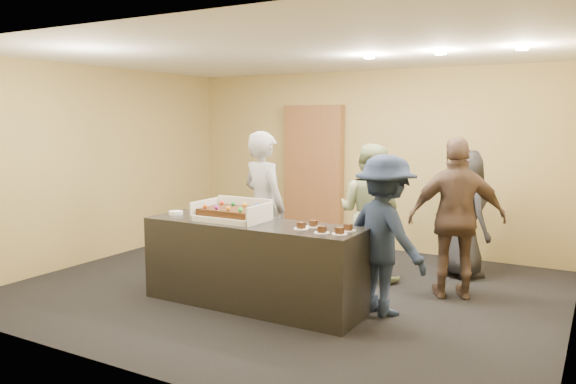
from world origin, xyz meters
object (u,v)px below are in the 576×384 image
at_px(storage_cabinet, 313,174).
at_px(person_server_grey, 264,207).
at_px(sheet_cake, 232,211).
at_px(person_dark_suit, 464,213).
at_px(person_sage_man, 369,212).
at_px(person_navy_man, 385,235).
at_px(cake_box, 233,215).
at_px(person_brown_extra, 457,218).
at_px(plate_stack, 176,213).
at_px(serving_counter, 253,264).

xyz_separation_m(storage_cabinet, person_server_grey, (0.49, -2.27, -0.18)).
distance_m(sheet_cake, person_dark_suit, 3.00).
relative_size(person_sage_man, person_navy_man, 1.03).
relative_size(cake_box, person_sage_man, 0.44).
bearing_deg(person_dark_suit, storage_cabinet, 25.20).
relative_size(cake_box, person_brown_extra, 0.41).
distance_m(cake_box, person_navy_man, 1.63).
bearing_deg(plate_stack, person_navy_man, 11.71).
xyz_separation_m(person_navy_man, person_brown_extra, (0.51, 0.88, 0.08)).
relative_size(person_navy_man, person_dark_suit, 1.02).
xyz_separation_m(person_sage_man, person_brown_extra, (1.10, -0.20, 0.05)).
height_order(sheet_cake, plate_stack, sheet_cake).
xyz_separation_m(cake_box, plate_stack, (-0.76, -0.05, -0.03)).
bearing_deg(person_sage_man, person_brown_extra, 174.35).
distance_m(person_sage_man, person_dark_suit, 1.22).
relative_size(plate_stack, person_brown_extra, 0.09).
distance_m(person_sage_man, person_navy_man, 1.23).
height_order(cake_box, sheet_cake, cake_box).
height_order(serving_counter, person_sage_man, person_sage_man).
bearing_deg(sheet_cake, person_navy_man, 16.47).
bearing_deg(sheet_cake, storage_cabinet, 100.97).
distance_m(storage_cabinet, plate_stack, 3.13).
relative_size(sheet_cake, person_sage_man, 0.37).
height_order(serving_counter, person_brown_extra, person_brown_extra).
relative_size(storage_cabinet, person_brown_extra, 1.22).
bearing_deg(person_dark_suit, plate_stack, 83.42).
bearing_deg(person_navy_man, storage_cabinet, -22.23).
distance_m(serving_counter, plate_stack, 1.13).
bearing_deg(serving_counter, sheet_cake, 179.95).
bearing_deg(person_dark_suit, serving_counter, 96.62).
distance_m(sheet_cake, person_brown_extra, 2.47).
bearing_deg(person_navy_man, serving_counter, 48.03).
bearing_deg(storage_cabinet, person_brown_extra, -33.36).
height_order(serving_counter, sheet_cake, sheet_cake).
height_order(storage_cabinet, person_brown_extra, storage_cabinet).
relative_size(cake_box, sheet_cake, 1.17).
bearing_deg(cake_box, person_server_grey, 97.92).
xyz_separation_m(storage_cabinet, cake_box, (0.60, -3.07, -0.15)).
height_order(cake_box, person_brown_extra, person_brown_extra).
xyz_separation_m(plate_stack, person_brown_extra, (2.83, 1.36, -0.03)).
xyz_separation_m(serving_counter, person_dark_suit, (1.69, 2.26, 0.35)).
height_order(storage_cabinet, person_sage_man, storage_cabinet).
bearing_deg(person_server_grey, plate_stack, 71.56).
relative_size(storage_cabinet, sheet_cake, 3.48).
bearing_deg(plate_stack, cake_box, 3.53).
bearing_deg(sheet_cake, person_sage_man, 57.80).
bearing_deg(serving_counter, person_navy_man, 19.54).
height_order(sheet_cake, person_dark_suit, person_dark_suit).
bearing_deg(person_navy_man, cake_box, 43.99).
xyz_separation_m(cake_box, person_navy_man, (1.56, 0.43, -0.13)).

